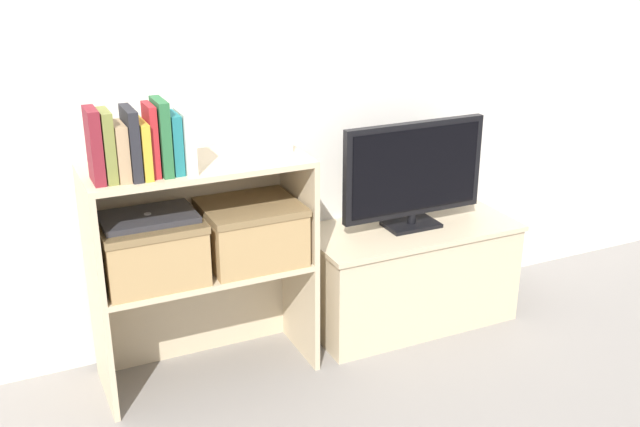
{
  "coord_description": "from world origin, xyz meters",
  "views": [
    {
      "loc": [
        -1.12,
        -2.21,
        1.58
      ],
      "look_at": [
        0.0,
        0.17,
        0.56
      ],
      "focal_mm": 42.0,
      "sensor_mm": 36.0,
      "label": 1
    }
  ],
  "objects_px": {
    "tv_stand": "(409,273)",
    "tv": "(414,172)",
    "book_mustard": "(142,149)",
    "book_ivory": "(185,141)",
    "book_forest": "(162,137)",
    "book_maroon": "(94,146)",
    "book_teal": "(174,143)",
    "book_tan": "(120,151)",
    "book_charcoal": "(131,143)",
    "baby_monitor": "(285,139)",
    "storage_basket_left": "(150,247)",
    "storage_basket_right": "(251,229)",
    "book_crimson": "(151,140)",
    "laptop": "(148,217)",
    "book_olive": "(107,146)"
  },
  "relations": [
    {
      "from": "tv",
      "to": "book_crimson",
      "type": "xyz_separation_m",
      "value": [
        -1.05,
        -0.09,
        0.28
      ]
    },
    {
      "from": "tv_stand",
      "to": "book_ivory",
      "type": "relative_size",
      "value": 4.33
    },
    {
      "from": "storage_basket_left",
      "to": "book_mustard",
      "type": "bearing_deg",
      "value": -98.75
    },
    {
      "from": "book_ivory",
      "to": "book_olive",
      "type": "bearing_deg",
      "value": 180.0
    },
    {
      "from": "book_teal",
      "to": "book_forest",
      "type": "bearing_deg",
      "value": 180.0
    },
    {
      "from": "book_crimson",
      "to": "storage_basket_left",
      "type": "xyz_separation_m",
      "value": [
        -0.02,
        0.05,
        -0.39
      ]
    },
    {
      "from": "book_ivory",
      "to": "tv_stand",
      "type": "bearing_deg",
      "value": 5.76
    },
    {
      "from": "book_olive",
      "to": "storage_basket_left",
      "type": "bearing_deg",
      "value": 23.75
    },
    {
      "from": "tv",
      "to": "tv_stand",
      "type": "bearing_deg",
      "value": 90.0
    },
    {
      "from": "book_maroon",
      "to": "book_charcoal",
      "type": "relative_size",
      "value": 1.04
    },
    {
      "from": "book_maroon",
      "to": "book_teal",
      "type": "height_order",
      "value": "book_maroon"
    },
    {
      "from": "tv",
      "to": "book_teal",
      "type": "relative_size",
      "value": 3.15
    },
    {
      "from": "book_mustard",
      "to": "storage_basket_left",
      "type": "xyz_separation_m",
      "value": [
        0.01,
        0.05,
        -0.36
      ]
    },
    {
      "from": "book_charcoal",
      "to": "book_crimson",
      "type": "xyz_separation_m",
      "value": [
        0.06,
        -0.0,
        0.0
      ]
    },
    {
      "from": "tv",
      "to": "book_tan",
      "type": "bearing_deg",
      "value": -175.36
    },
    {
      "from": "book_olive",
      "to": "book_charcoal",
      "type": "distance_m",
      "value": 0.07
    },
    {
      "from": "book_olive",
      "to": "baby_monitor",
      "type": "bearing_deg",
      "value": 6.07
    },
    {
      "from": "storage_basket_left",
      "to": "storage_basket_right",
      "type": "bearing_deg",
      "value": 0.0
    },
    {
      "from": "laptop",
      "to": "storage_basket_left",
      "type": "bearing_deg",
      "value": 0.0
    },
    {
      "from": "book_olive",
      "to": "book_tan",
      "type": "xyz_separation_m",
      "value": [
        0.04,
        0.0,
        -0.02
      ]
    },
    {
      "from": "book_mustard",
      "to": "storage_basket_left",
      "type": "distance_m",
      "value": 0.37
    },
    {
      "from": "laptop",
      "to": "tv_stand",
      "type": "bearing_deg",
      "value": 2.33
    },
    {
      "from": "tv_stand",
      "to": "storage_basket_right",
      "type": "bearing_deg",
      "value": -176.47
    },
    {
      "from": "book_olive",
      "to": "book_ivory",
      "type": "xyz_separation_m",
      "value": [
        0.25,
        0.0,
        -0.01
      ]
    },
    {
      "from": "tv_stand",
      "to": "tv",
      "type": "distance_m",
      "value": 0.45
    },
    {
      "from": "tv_stand",
      "to": "book_charcoal",
      "type": "xyz_separation_m",
      "value": [
        -1.11,
        -0.1,
        0.72
      ]
    },
    {
      "from": "book_forest",
      "to": "book_mustard",
      "type": "bearing_deg",
      "value": 180.0
    },
    {
      "from": "book_crimson",
      "to": "book_forest",
      "type": "bearing_deg",
      "value": 0.0
    },
    {
      "from": "book_tan",
      "to": "storage_basket_right",
      "type": "xyz_separation_m",
      "value": [
        0.44,
        0.05,
        -0.36
      ]
    },
    {
      "from": "storage_basket_left",
      "to": "book_ivory",
      "type": "bearing_deg",
      "value": -21.48
    },
    {
      "from": "book_teal",
      "to": "storage_basket_left",
      "type": "bearing_deg",
      "value": 151.33
    },
    {
      "from": "book_ivory",
      "to": "book_forest",
      "type": "bearing_deg",
      "value": 180.0
    },
    {
      "from": "book_mustard",
      "to": "book_ivory",
      "type": "xyz_separation_m",
      "value": [
        0.14,
        -0.0,
        0.01
      ]
    },
    {
      "from": "book_charcoal",
      "to": "baby_monitor",
      "type": "distance_m",
      "value": 0.56
    },
    {
      "from": "book_crimson",
      "to": "baby_monitor",
      "type": "xyz_separation_m",
      "value": [
        0.49,
        0.07,
        -0.07
      ]
    },
    {
      "from": "book_tan",
      "to": "book_crimson",
      "type": "height_order",
      "value": "book_crimson"
    },
    {
      "from": "book_crimson",
      "to": "tv",
      "type": "bearing_deg",
      "value": 5.08
    },
    {
      "from": "book_mustard",
      "to": "storage_basket_left",
      "type": "bearing_deg",
      "value": 81.25
    },
    {
      "from": "book_ivory",
      "to": "laptop",
      "type": "distance_m",
      "value": 0.3
    },
    {
      "from": "book_mustard",
      "to": "book_forest",
      "type": "bearing_deg",
      "value": -0.0
    },
    {
      "from": "book_charcoal",
      "to": "storage_basket_right",
      "type": "height_order",
      "value": "book_charcoal"
    },
    {
      "from": "storage_basket_right",
      "to": "book_forest",
      "type": "bearing_deg",
      "value": -170.56
    },
    {
      "from": "book_forest",
      "to": "book_maroon",
      "type": "bearing_deg",
      "value": 180.0
    },
    {
      "from": "book_mustard",
      "to": "book_forest",
      "type": "relative_size",
      "value": 0.75
    },
    {
      "from": "tv",
      "to": "storage_basket_left",
      "type": "height_order",
      "value": "tv"
    },
    {
      "from": "book_mustard",
      "to": "laptop",
      "type": "bearing_deg",
      "value": 81.25
    },
    {
      "from": "baby_monitor",
      "to": "book_crimson",
      "type": "bearing_deg",
      "value": -172.22
    },
    {
      "from": "book_maroon",
      "to": "book_mustard",
      "type": "xyz_separation_m",
      "value": [
        0.15,
        0.0,
        -0.03
      ]
    },
    {
      "from": "tv_stand",
      "to": "baby_monitor",
      "type": "distance_m",
      "value": 0.86
    },
    {
      "from": "book_maroon",
      "to": "book_mustard",
      "type": "height_order",
      "value": "book_maroon"
    }
  ]
}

